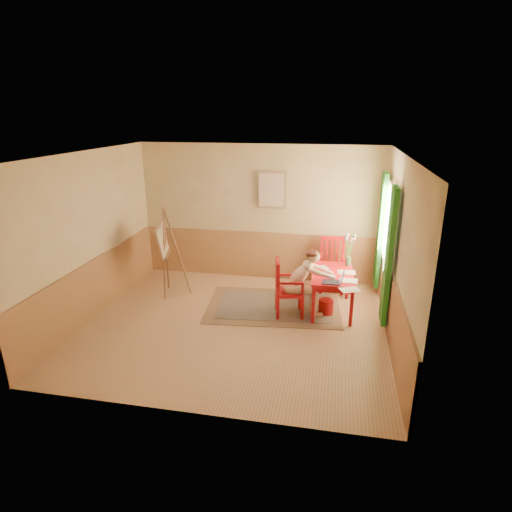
% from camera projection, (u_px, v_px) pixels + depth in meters
% --- Properties ---
extents(room, '(5.04, 4.54, 2.84)m').
position_uv_depth(room, '(234.00, 245.00, 6.69)').
color(room, tan).
rests_on(room, ground).
extents(wainscot, '(5.00, 4.50, 1.00)m').
position_uv_depth(wainscot, '(245.00, 279.00, 7.72)').
color(wainscot, '#B77C4B').
rests_on(wainscot, room).
extents(window, '(0.12, 2.01, 2.20)m').
position_uv_depth(window, '(386.00, 237.00, 7.30)').
color(window, white).
rests_on(window, room).
extents(wall_portrait, '(0.60, 0.05, 0.76)m').
position_uv_depth(wall_portrait, '(272.00, 190.00, 8.53)').
color(wall_portrait, '#9D7958').
rests_on(wall_portrait, room).
extents(rug, '(2.54, 1.83, 0.02)m').
position_uv_depth(rug, '(273.00, 306.00, 7.80)').
color(rug, '#8C7251').
rests_on(rug, room).
extents(table, '(0.77, 1.23, 0.72)m').
position_uv_depth(table, '(332.00, 278.00, 7.45)').
color(table, red).
rests_on(table, room).
extents(chair_left, '(0.54, 0.53, 1.02)m').
position_uv_depth(chair_left, '(287.00, 288.00, 7.32)').
color(chair_left, red).
rests_on(chair_left, room).
extents(chair_back, '(0.49, 0.51, 1.05)m').
position_uv_depth(chair_back, '(332.00, 265.00, 8.40)').
color(chair_back, red).
rests_on(chair_back, room).
extents(figure, '(0.93, 0.48, 1.21)m').
position_uv_depth(figure, '(304.00, 280.00, 7.25)').
color(figure, beige).
rests_on(figure, room).
extents(laptop, '(0.36, 0.22, 0.21)m').
position_uv_depth(laptop, '(335.00, 281.00, 6.98)').
color(laptop, '#1E2338').
rests_on(laptop, table).
extents(papers, '(0.89, 1.24, 0.00)m').
position_uv_depth(papers, '(341.00, 277.00, 7.22)').
color(papers, white).
rests_on(papers, table).
extents(vase, '(0.21, 0.30, 0.60)m').
position_uv_depth(vase, '(349.00, 251.00, 7.71)').
color(vase, '#3F724C').
rests_on(vase, table).
extents(wastebasket, '(0.26, 0.26, 0.27)m').
position_uv_depth(wastebasket, '(326.00, 307.00, 7.47)').
color(wastebasket, red).
rests_on(wastebasket, room).
extents(easel, '(0.65, 0.77, 1.73)m').
position_uv_depth(easel, '(164.00, 244.00, 8.04)').
color(easel, brown).
rests_on(easel, room).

